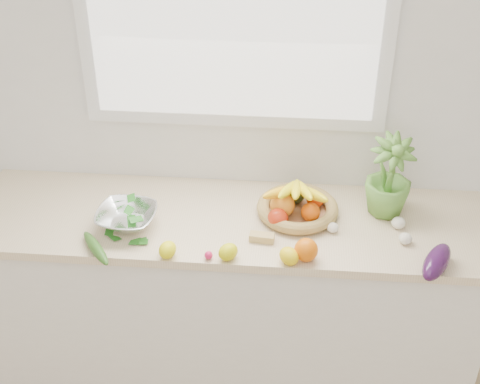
# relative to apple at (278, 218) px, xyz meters

# --- Properties ---
(back_wall) EXTENTS (4.50, 0.02, 2.70)m
(back_wall) POSITION_rel_apple_xyz_m (-0.21, 0.35, 0.41)
(back_wall) COLOR white
(back_wall) RESTS_ON ground
(counter_cabinet) EXTENTS (2.20, 0.58, 0.86)m
(counter_cabinet) POSITION_rel_apple_xyz_m (-0.21, 0.05, -0.51)
(counter_cabinet) COLOR silver
(counter_cabinet) RESTS_ON ground
(countertop) EXTENTS (2.24, 0.62, 0.04)m
(countertop) POSITION_rel_apple_xyz_m (-0.21, 0.05, -0.06)
(countertop) COLOR beige
(countertop) RESTS_ON counter_cabinet
(window_frame) EXTENTS (1.30, 0.03, 1.10)m
(window_frame) POSITION_rel_apple_xyz_m (-0.21, 0.33, 0.81)
(window_frame) COLOR white
(window_frame) RESTS_ON back_wall
(window_pane) EXTENTS (1.18, 0.01, 0.98)m
(window_pane) POSITION_rel_apple_xyz_m (-0.21, 0.31, 0.81)
(window_pane) COLOR white
(window_pane) RESTS_ON window_frame
(orange_loose) EXTENTS (0.11, 0.11, 0.09)m
(orange_loose) POSITION_rel_apple_xyz_m (0.12, -0.20, 0.00)
(orange_loose) COLOR #DE5F07
(orange_loose) RESTS_ON countertop
(lemon_a) EXTENTS (0.09, 0.10, 0.07)m
(lemon_a) POSITION_rel_apple_xyz_m (-0.43, -0.23, -0.01)
(lemon_a) COLOR yellow
(lemon_a) RESTS_ON countertop
(lemon_b) EXTENTS (0.11, 0.11, 0.07)m
(lemon_b) POSITION_rel_apple_xyz_m (-0.19, -0.23, -0.01)
(lemon_b) COLOR #D1CF0B
(lemon_b) RESTS_ON countertop
(lemon_c) EXTENTS (0.11, 0.11, 0.07)m
(lemon_c) POSITION_rel_apple_xyz_m (0.05, -0.23, -0.01)
(lemon_c) COLOR yellow
(lemon_c) RESTS_ON countertop
(apple) EXTENTS (0.10, 0.10, 0.09)m
(apple) POSITION_rel_apple_xyz_m (0.00, 0.00, 0.00)
(apple) COLOR red
(apple) RESTS_ON countertop
(ginger) EXTENTS (0.11, 0.05, 0.03)m
(ginger) POSITION_rel_apple_xyz_m (-0.06, -0.10, -0.03)
(ginger) COLOR tan
(ginger) RESTS_ON countertop
(garlic_a) EXTENTS (0.07, 0.07, 0.05)m
(garlic_a) POSITION_rel_apple_xyz_m (0.51, 0.04, -0.02)
(garlic_a) COLOR silver
(garlic_a) RESTS_ON countertop
(garlic_b) EXTENTS (0.06, 0.06, 0.04)m
(garlic_b) POSITION_rel_apple_xyz_m (0.23, -0.01, -0.02)
(garlic_b) COLOR white
(garlic_b) RESTS_ON countertop
(garlic_c) EXTENTS (0.06, 0.06, 0.05)m
(garlic_c) POSITION_rel_apple_xyz_m (0.52, -0.07, -0.02)
(garlic_c) COLOR beige
(garlic_c) RESTS_ON countertop
(eggplant) EXTENTS (0.18, 0.24, 0.09)m
(eggplant) POSITION_rel_apple_xyz_m (0.62, -0.23, 0.00)
(eggplant) COLOR #300F38
(eggplant) RESTS_ON countertop
(cucumber) EXTENTS (0.18, 0.22, 0.05)m
(cucumber) POSITION_rel_apple_xyz_m (-0.72, -0.23, -0.02)
(cucumber) COLOR #2D5E1B
(cucumber) RESTS_ON countertop
(radish) EXTENTS (0.04, 0.04, 0.03)m
(radish) POSITION_rel_apple_xyz_m (-0.26, -0.23, -0.03)
(radish) COLOR #D11A52
(radish) RESTS_ON countertop
(potted_herb) EXTENTS (0.25, 0.25, 0.36)m
(potted_herb) POSITION_rel_apple_xyz_m (0.46, 0.15, 0.14)
(potted_herb) COLOR #599335
(potted_herb) RESTS_ON countertop
(fruit_basket) EXTENTS (0.37, 0.37, 0.18)m
(fruit_basket) POSITION_rel_apple_xyz_m (0.08, 0.10, 0.01)
(fruit_basket) COLOR tan
(fruit_basket) RESTS_ON countertop
(colander_with_spinach) EXTENTS (0.27, 0.27, 0.13)m
(colander_with_spinach) POSITION_rel_apple_xyz_m (-0.63, -0.05, 0.02)
(colander_with_spinach) COLOR silver
(colander_with_spinach) RESTS_ON countertop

